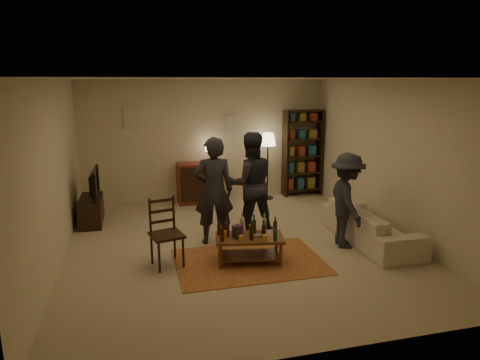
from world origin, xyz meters
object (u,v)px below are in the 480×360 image
object	(u,v)px
coffee_table	(249,238)
dresser	(200,182)
floor_lamp	(268,144)
person_by_sofa	(347,201)
dining_chair	(165,229)
bookshelf	(302,152)
sofa	(371,225)
person_right	(250,184)
person_left	(214,191)
tv_stand	(91,204)

from	to	relation	value
coffee_table	dresser	size ratio (longest dim) A/B	0.80
floor_lamp	person_by_sofa	world-z (taller)	person_by_sofa
dining_chair	person_by_sofa	bearing A→B (deg)	-13.78
bookshelf	sofa	bearing A→B (deg)	-90.82
dining_chair	dresser	bearing A→B (deg)	58.03
dresser	floor_lamp	bearing A→B (deg)	-2.35
bookshelf	floor_lamp	world-z (taller)	bookshelf
dresser	bookshelf	size ratio (longest dim) A/B	0.67
bookshelf	dining_chair	bearing A→B (deg)	-137.00
dresser	person_right	distance (m)	2.29
person_left	dresser	bearing A→B (deg)	-88.63
sofa	person_by_sofa	bearing A→B (deg)	95.64
tv_stand	dining_chair	bearing A→B (deg)	-61.61
dining_chair	sofa	distance (m)	3.43
floor_lamp	tv_stand	bearing A→B (deg)	-167.39
dresser	bookshelf	bearing A→B (deg)	1.57
bookshelf	sofa	size ratio (longest dim) A/B	0.97
dresser	floor_lamp	xyz separation A→B (m)	(1.55, -0.06, 0.81)
dining_chair	person_by_sofa	distance (m)	2.93
floor_lamp	sofa	size ratio (longest dim) A/B	0.73
dresser	floor_lamp	distance (m)	1.74
dresser	person_by_sofa	xyz separation A→B (m)	(1.89, -3.16, 0.30)
dining_chair	bookshelf	world-z (taller)	bookshelf
sofa	person_right	bearing A→B (deg)	63.35
dining_chair	bookshelf	xyz separation A→B (m)	(3.47, 3.24, 0.49)
coffee_table	bookshelf	bearing A→B (deg)	56.90
dining_chair	tv_stand	world-z (taller)	tv_stand
tv_stand	floor_lamp	size ratio (longest dim) A/B	0.69
sofa	person_left	bearing A→B (deg)	76.18
person_right	person_by_sofa	world-z (taller)	person_right
dresser	sofa	size ratio (longest dim) A/B	0.65
dining_chair	dresser	world-z (taller)	dresser
tv_stand	floor_lamp	distance (m)	4.00
bookshelf	floor_lamp	distance (m)	0.93
coffee_table	tv_stand	world-z (taller)	tv_stand
person_left	person_right	bearing A→B (deg)	-151.64
floor_lamp	coffee_table	bearing A→B (deg)	-112.32
person_left	tv_stand	bearing A→B (deg)	-31.73
person_left	person_by_sofa	world-z (taller)	person_left
dresser	person_right	bearing A→B (deg)	-76.18
sofa	coffee_table	bearing A→B (deg)	97.48
floor_lamp	person_right	distance (m)	2.38
tv_stand	bookshelf	size ratio (longest dim) A/B	0.52
bookshelf	person_left	size ratio (longest dim) A/B	1.12
floor_lamp	dining_chair	bearing A→B (deg)	-129.71
sofa	person_left	world-z (taller)	person_left
dining_chair	sofa	size ratio (longest dim) A/B	0.49
tv_stand	person_right	world-z (taller)	person_right
coffee_table	person_by_sofa	distance (m)	1.78
coffee_table	sofa	bearing A→B (deg)	7.48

